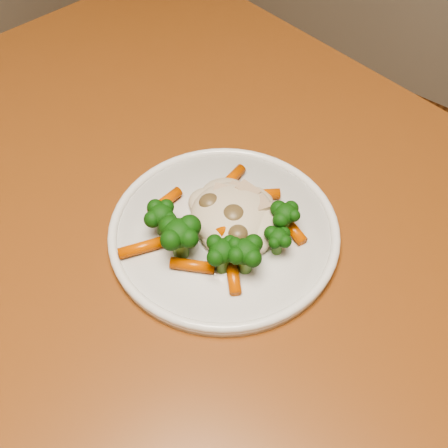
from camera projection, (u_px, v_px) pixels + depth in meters
name	position (u px, v px, depth m)	size (l,w,h in m)	color
dining_table	(251.00, 386.00, 0.60)	(1.39, 1.05, 0.75)	brown
plate	(224.00, 232.00, 0.60)	(0.25, 0.25, 0.01)	white
meal	(225.00, 224.00, 0.58)	(0.16, 0.18, 0.05)	beige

